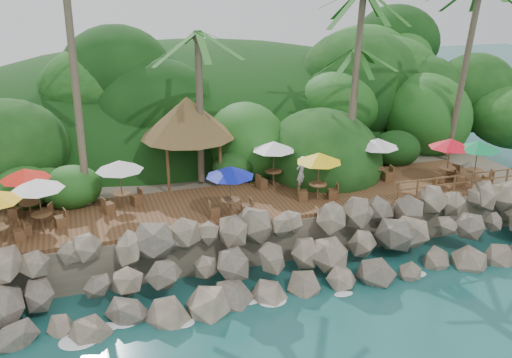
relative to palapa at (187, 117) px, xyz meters
name	(u,v)px	position (x,y,z in m)	size (l,w,h in m)	color
ground	(299,301)	(2.55, -10.03, -5.79)	(140.00, 140.00, 0.00)	#19514F
land_base	(210,163)	(2.55, 5.97, -4.74)	(32.00, 25.20, 2.10)	gray
jungle_hill	(188,146)	(2.55, 13.47, -5.79)	(44.80, 28.00, 15.40)	#143811
seawall	(283,255)	(2.55, -8.03, -4.64)	(29.00, 4.00, 2.30)	gray
terrace	(256,201)	(2.55, -4.03, -3.59)	(26.00, 5.00, 0.20)	brown
jungle_foliage	(214,182)	(2.55, 4.97, -5.79)	(44.00, 16.00, 12.00)	#143811
foam_line	(297,296)	(2.55, -9.73, -5.76)	(25.20, 0.80, 0.06)	white
palapa	(187,117)	(0.00, 0.00, 0.00)	(5.10, 5.10, 4.60)	brown
dining_clusters	(264,160)	(2.95, -4.04, -1.44)	(25.88, 5.47, 2.47)	brown
railing	(455,182)	(12.56, -6.38, -2.88)	(7.20, 0.10, 1.00)	brown
waiter	(302,173)	(5.24, -3.51, -2.56)	(0.68, 0.44, 1.86)	white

